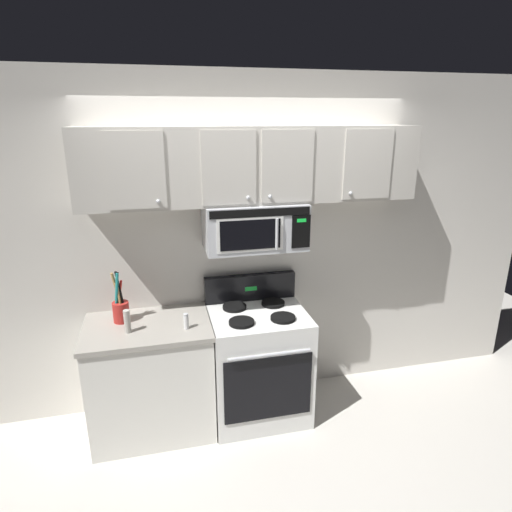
{
  "coord_description": "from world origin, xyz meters",
  "views": [
    {
      "loc": [
        -0.73,
        -2.56,
        2.36
      ],
      "look_at": [
        0.0,
        0.49,
        1.35
      ],
      "focal_mm": 30.4,
      "sensor_mm": 36.0,
      "label": 1
    }
  ],
  "objects": [
    {
      "name": "pepper_mill",
      "position": [
        -0.97,
        0.34,
        0.99
      ],
      "size": [
        0.05,
        0.05,
        0.17
      ],
      "primitive_type": "cylinder",
      "color": "#B7B2A8",
      "rests_on": "counter_segment"
    },
    {
      "name": "ground_plane",
      "position": [
        0.0,
        0.0,
        0.0
      ],
      "size": [
        8.0,
        8.0,
        0.0
      ],
      "primitive_type": "plane",
      "color": "beige"
    },
    {
      "name": "salt_shaker",
      "position": [
        -0.56,
        0.3,
        0.96
      ],
      "size": [
        0.04,
        0.04,
        0.12
      ],
      "color": "white",
      "rests_on": "counter_segment"
    },
    {
      "name": "over_range_microwave",
      "position": [
        -0.0,
        0.54,
        1.58
      ],
      "size": [
        0.76,
        0.43,
        0.35
      ],
      "color": "#B7BABF"
    },
    {
      "name": "stove_range",
      "position": [
        0.0,
        0.42,
        0.47
      ],
      "size": [
        0.76,
        0.69,
        1.12
      ],
      "color": "white",
      "rests_on": "ground_plane"
    },
    {
      "name": "upper_cabinets",
      "position": [
        -0.0,
        0.57,
        2.02
      ],
      "size": [
        2.5,
        0.36,
        0.55
      ],
      "color": "#BCB7AD"
    },
    {
      "name": "back_wall",
      "position": [
        0.0,
        0.79,
        1.35
      ],
      "size": [
        5.2,
        0.1,
        2.7
      ],
      "primitive_type": "cube",
      "color": "silver",
      "rests_on": "ground_plane"
    },
    {
      "name": "counter_segment",
      "position": [
        -0.84,
        0.43,
        0.45
      ],
      "size": [
        0.93,
        0.65,
        0.9
      ],
      "color": "white",
      "rests_on": "ground_plane"
    },
    {
      "name": "utensil_crock_red",
      "position": [
        -1.03,
        0.53,
        1.01
      ],
      "size": [
        0.12,
        0.12,
        0.4
      ],
      "color": "red",
      "rests_on": "counter_segment"
    }
  ]
}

